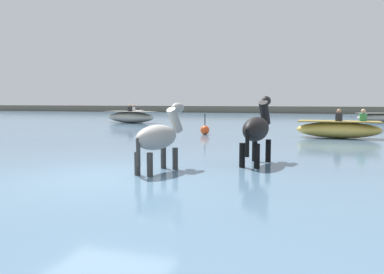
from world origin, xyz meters
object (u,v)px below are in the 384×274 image
at_px(horse_trailing_black, 257,131).
at_px(boat_mid_channel, 135,115).
at_px(boat_near_port, 381,118).
at_px(channel_buoy, 205,130).
at_px(boat_far_inshore, 338,129).
at_px(boat_mid_outer, 131,117).
at_px(horse_lead_grey, 159,139).

xyz_separation_m(horse_trailing_black, boat_mid_channel, (-12.06, 19.26, -0.43)).
height_order(horse_trailing_black, boat_near_port, horse_trailing_black).
xyz_separation_m(boat_mid_channel, channel_buoy, (8.95, -12.10, -0.14)).
xyz_separation_m(boat_far_inshore, boat_near_port, (3.73, 12.27, -0.03)).
relative_size(boat_far_inshore, boat_mid_outer, 0.84).
height_order(boat_mid_outer, boat_near_port, boat_mid_outer).
bearing_deg(channel_buoy, boat_far_inshore, 0.69).
distance_m(boat_mid_channel, boat_mid_outer, 5.29).
relative_size(horse_lead_grey, horse_trailing_black, 0.92).
bearing_deg(boat_mid_outer, boat_far_inshore, -29.58).
distance_m(boat_mid_channel, boat_near_port, 18.17).
bearing_deg(channel_buoy, boat_near_port, 53.23).
distance_m(horse_lead_grey, boat_mid_channel, 23.17).
xyz_separation_m(horse_trailing_black, channel_buoy, (-3.11, 7.16, -0.58)).
relative_size(boat_mid_channel, channel_buoy, 4.02).
bearing_deg(boat_near_port, horse_trailing_black, -107.39).
xyz_separation_m(horse_lead_grey, channel_buoy, (-1.26, 8.70, -0.48)).
xyz_separation_m(horse_lead_grey, horse_trailing_black, (1.85, 1.54, 0.10)).
height_order(boat_far_inshore, boat_mid_outer, boat_mid_outer).
bearing_deg(boat_mid_channel, boat_near_port, 0.76).
height_order(horse_lead_grey, boat_mid_outer, horse_lead_grey).
xyz_separation_m(boat_far_inshore, boat_mid_channel, (-14.44, 12.03, -0.00)).
relative_size(horse_trailing_black, channel_buoy, 2.19).
bearing_deg(horse_lead_grey, boat_far_inshore, 64.21).
height_order(boat_mid_channel, boat_mid_outer, boat_mid_outer).
distance_m(horse_lead_grey, boat_far_inshore, 9.74).
bearing_deg(boat_near_port, horse_lead_grey, -110.73).
relative_size(boat_mid_channel, boat_mid_outer, 0.94).
xyz_separation_m(horse_trailing_black, boat_far_inshore, (2.38, 7.23, -0.43)).
xyz_separation_m(boat_mid_channel, boat_mid_outer, (1.93, -4.93, 0.04)).
relative_size(boat_mid_outer, channel_buoy, 4.25).
bearing_deg(horse_trailing_black, boat_mid_outer, 125.26).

